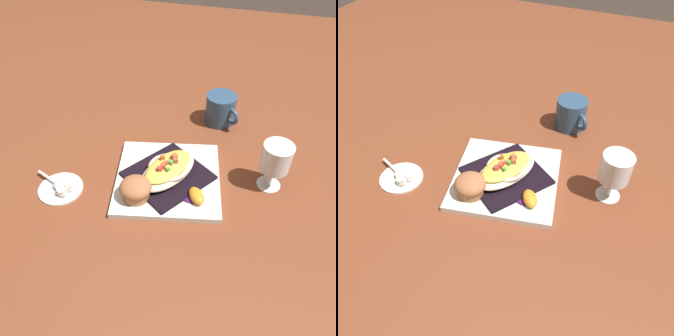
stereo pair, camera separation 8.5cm
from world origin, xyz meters
The scene contains 12 objects.
ground_plane centered at (0.00, 0.00, 0.00)m, with size 2.60×2.60×0.00m, color brown.
square_plate centered at (0.00, 0.00, 0.01)m, with size 0.26×0.26×0.02m, color white.
folded_napkin centered at (0.00, 0.00, 0.02)m, with size 0.19×0.18×0.01m, color black.
gratin_dish centered at (0.00, 0.00, 0.04)m, with size 0.16×0.20×0.05m.
muffin centered at (-0.06, -0.09, 0.04)m, with size 0.08×0.08×0.05m.
orange_garnish centered at (0.08, -0.06, 0.03)m, with size 0.07×0.06×0.02m.
coffee_mug centered at (0.09, 0.29, 0.04)m, with size 0.11×0.10×0.09m.
stemmed_glass centered at (0.25, 0.05, 0.09)m, with size 0.07×0.07×0.13m.
creamer_saucer centered at (-0.26, -0.10, 0.00)m, with size 0.11×0.11×0.01m, color white.
spoon centered at (-0.26, -0.10, 0.02)m, with size 0.10×0.06×0.01m.
creamer_cup_0 centered at (-0.24, -0.12, 0.02)m, with size 0.02×0.02×0.02m, color white.
creamer_cup_1 centered at (-0.23, -0.10, 0.02)m, with size 0.02×0.02×0.02m, color white.
Camera 1 is at (0.16, -0.59, 0.64)m, focal length 36.12 mm.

